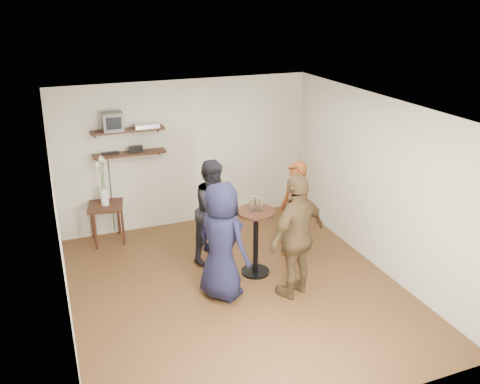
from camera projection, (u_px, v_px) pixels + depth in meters
name	position (u px, v px, depth m)	size (l,w,h in m)	color
room	(237.00, 205.00, 6.78)	(4.58, 5.08, 2.68)	#3F2614
shelf_upper	(128.00, 130.00, 8.30)	(1.20, 0.25, 0.04)	black
shelf_lower	(130.00, 154.00, 8.45)	(1.20, 0.25, 0.04)	black
crt_monitor	(112.00, 121.00, 8.16)	(0.32, 0.30, 0.30)	#59595B
dvd_deck	(147.00, 126.00, 8.39)	(0.40, 0.24, 0.06)	silver
radio	(136.00, 149.00, 8.46)	(0.22, 0.10, 0.10)	black
power_strip	(110.00, 153.00, 8.37)	(0.30, 0.05, 0.03)	black
side_table	(106.00, 211.00, 8.46)	(0.65, 0.65, 0.67)	black
vase_lilies	(104.00, 189.00, 8.31)	(0.19, 0.19, 0.90)	white
drinks_table	(256.00, 233.00, 7.44)	(0.56, 0.56, 1.02)	black
wine_glass_fl	(252.00, 202.00, 7.21)	(0.07, 0.07, 0.22)	silver
wine_glass_fr	(261.00, 202.00, 7.25)	(0.07, 0.07, 0.20)	silver
wine_glass_bl	(253.00, 200.00, 7.31)	(0.07, 0.07, 0.21)	silver
wine_glass_br	(257.00, 201.00, 7.27)	(0.07, 0.07, 0.21)	silver
person_plaid	(295.00, 212.00, 7.83)	(0.58, 0.38, 1.60)	red
person_dark	(215.00, 211.00, 7.82)	(0.79, 0.62, 1.63)	black
person_navy	(222.00, 241.00, 6.81)	(0.82, 0.53, 1.67)	black
person_brown	(297.00, 236.00, 6.84)	(1.04, 0.43, 1.77)	#4B3720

